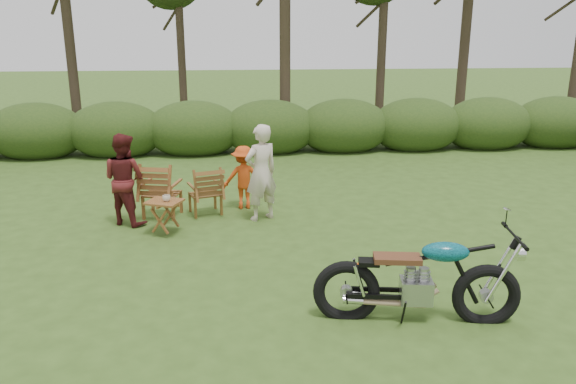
{
  "coord_description": "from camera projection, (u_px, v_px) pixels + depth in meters",
  "views": [
    {
      "loc": [
        -0.96,
        -5.77,
        3.18
      ],
      "look_at": [
        -0.2,
        2.01,
        0.9
      ],
      "focal_mm": 35.0,
      "sensor_mm": 36.0,
      "label": 1
    }
  ],
  "objects": [
    {
      "name": "ground",
      "position": [
        322.0,
        314.0,
        6.49
      ],
      "size": [
        80.0,
        80.0,
        0.0
      ],
      "primitive_type": "plane",
      "color": "#304818",
      "rests_on": "ground"
    },
    {
      "name": "tree_line",
      "position": [
        286.0,
        4.0,
        14.77
      ],
      "size": [
        22.52,
        11.62,
        8.14
      ],
      "color": "#33251C",
      "rests_on": "ground"
    },
    {
      "name": "motorcycle",
      "position": [
        414.0,
        319.0,
        6.4
      ],
      "size": [
        2.28,
        1.16,
        1.24
      ],
      "primitive_type": null,
      "rotation": [
        0.0,
        0.0,
        -0.16
      ],
      "color": "#0C8A9E",
      "rests_on": "ground"
    },
    {
      "name": "lawn_chair_right",
      "position": [
        206.0,
        213.0,
        10.04
      ],
      "size": [
        0.75,
        0.75,
        0.86
      ],
      "primitive_type": null,
      "rotation": [
        0.0,
        0.0,
        3.45
      ],
      "color": "brown",
      "rests_on": "ground"
    },
    {
      "name": "lawn_chair_left",
      "position": [
        163.0,
        216.0,
        9.9
      ],
      "size": [
        0.8,
        0.8,
        0.98
      ],
      "primitive_type": null,
      "rotation": [
        0.0,
        0.0,
        2.92
      ],
      "color": "brown",
      "rests_on": "ground"
    },
    {
      "name": "side_table",
      "position": [
        165.0,
        217.0,
        8.96
      ],
      "size": [
        0.68,
        0.63,
        0.56
      ],
      "primitive_type": null,
      "rotation": [
        0.0,
        0.0,
        -0.41
      ],
      "color": "#5C3517",
      "rests_on": "ground"
    },
    {
      "name": "cup",
      "position": [
        166.0,
        198.0,
        8.84
      ],
      "size": [
        0.13,
        0.13,
        0.1
      ],
      "primitive_type": "imported",
      "rotation": [
        0.0,
        0.0,
        0.03
      ],
      "color": "beige",
      "rests_on": "side_table"
    },
    {
      "name": "adult_a",
      "position": [
        262.0,
        219.0,
        9.74
      ],
      "size": [
        0.72,
        0.64,
        1.66
      ],
      "primitive_type": "imported",
      "rotation": [
        0.0,
        0.0,
        3.64
      ],
      "color": "beige",
      "rests_on": "ground"
    },
    {
      "name": "adult_b",
      "position": [
        128.0,
        223.0,
        9.54
      ],
      "size": [
        0.95,
        0.89,
        1.54
      ],
      "primitive_type": "imported",
      "rotation": [
        0.0,
        0.0,
        2.6
      ],
      "color": "#531718",
      "rests_on": "ground"
    },
    {
      "name": "child",
      "position": [
        244.0,
        208.0,
        10.36
      ],
      "size": [
        0.77,
        0.47,
        1.16
      ],
      "primitive_type": "imported",
      "rotation": [
        0.0,
        0.0,
        3.2
      ],
      "color": "#C64112",
      "rests_on": "ground"
    }
  ]
}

